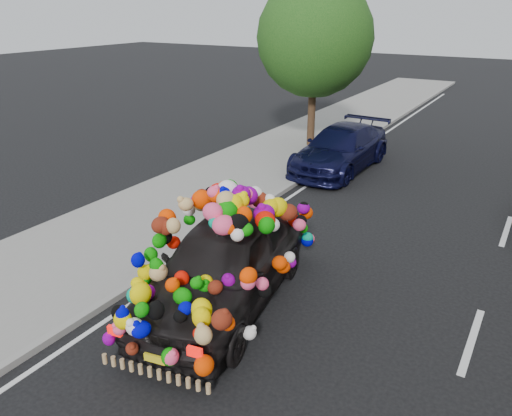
{
  "coord_description": "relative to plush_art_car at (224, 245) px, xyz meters",
  "views": [
    {
      "loc": [
        4.03,
        -7.65,
        5.14
      ],
      "look_at": [
        -1.08,
        0.88,
        1.07
      ],
      "focal_mm": 35.0,
      "sensor_mm": 36.0,
      "label": 1
    }
  ],
  "objects": [
    {
      "name": "sidewalk",
      "position": [
        -3.75,
        1.11,
        -1.1
      ],
      "size": [
        4.0,
        60.0,
        0.12
      ],
      "primitive_type": "cube",
      "color": "gray",
      "rests_on": "ground"
    },
    {
      "name": "plush_art_car",
      "position": [
        0.0,
        0.0,
        0.0
      ],
      "size": [
        3.05,
        5.24,
        2.26
      ],
      "rotation": [
        0.0,
        0.0,
        0.17
      ],
      "color": "black",
      "rests_on": "ground"
    },
    {
      "name": "navy_sedan",
      "position": [
        -1.25,
        8.67,
        -0.46
      ],
      "size": [
        2.14,
        4.92,
        1.41
      ],
      "primitive_type": "imported",
      "rotation": [
        0.0,
        0.0,
        -0.03
      ],
      "color": "black",
      "rests_on": "ground"
    },
    {
      "name": "ground",
      "position": [
        0.55,
        1.11,
        -1.16
      ],
      "size": [
        100.0,
        100.0,
        0.0
      ],
      "primitive_type": "plane",
      "color": "black",
      "rests_on": "ground"
    },
    {
      "name": "kerb",
      "position": [
        -1.8,
        1.11,
        -1.1
      ],
      "size": [
        0.15,
        60.0,
        0.13
      ],
      "primitive_type": "cube",
      "color": "gray",
      "rests_on": "ground"
    },
    {
      "name": "lane_markings",
      "position": [
        4.15,
        1.11,
        -1.16
      ],
      "size": [
        6.0,
        50.0,
        0.01
      ],
      "primitive_type": null,
      "color": "silver",
      "rests_on": "ground"
    },
    {
      "name": "tree_near_sidewalk",
      "position": [
        -3.25,
        10.61,
        2.86
      ],
      "size": [
        4.2,
        4.2,
        6.13
      ],
      "color": "#332114",
      "rests_on": "ground"
    }
  ]
}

